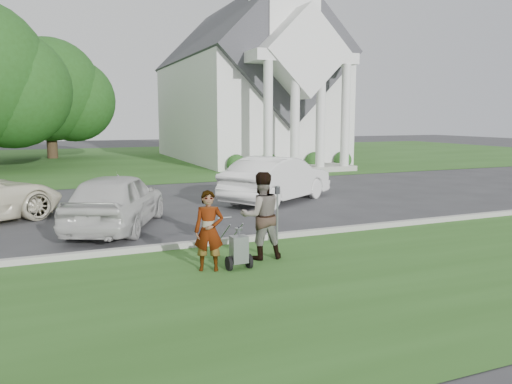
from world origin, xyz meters
TOP-DOWN VIEW (x-y plane):
  - ground at (0.00, 0.00)m, footprint 120.00×120.00m
  - grass_strip at (0.00, -3.00)m, footprint 80.00×7.00m
  - church_lawn at (0.00, 27.00)m, footprint 80.00×30.00m
  - curb at (0.00, 0.55)m, footprint 80.00×0.18m
  - church at (9.00, 23.11)m, footprint 9.19×19.00m
  - tree_back at (-4.01, 29.99)m, footprint 9.61×7.60m
  - striping_cart at (-0.82, -1.48)m, footprint 0.51×1.01m
  - person_left at (-1.40, -1.34)m, footprint 0.69×0.58m
  - person_right at (-0.10, -0.94)m, footprint 0.98×0.80m
  - parking_meter_near at (0.78, 0.12)m, footprint 0.10×0.09m
  - car_b at (-2.61, 3.33)m, footprint 3.60×5.02m
  - car_d at (3.39, 5.70)m, footprint 5.19×4.19m

SIDE VIEW (x-z plane):
  - ground at x=0.00m, z-range 0.00..0.00m
  - grass_strip at x=0.00m, z-range 0.00..0.01m
  - church_lawn at x=0.00m, z-range 0.00..0.01m
  - curb at x=0.00m, z-range 0.00..0.15m
  - striping_cart at x=-0.82m, z-range -0.06..0.87m
  - car_b at x=-2.61m, z-range 0.00..1.59m
  - person_left at x=-1.40m, z-range 0.00..1.61m
  - car_d at x=3.39m, z-range 0.00..1.66m
  - parking_meter_near at x=0.78m, z-range 0.19..1.61m
  - person_right at x=-0.10m, z-range 0.00..1.89m
  - tree_back at x=-4.01m, z-range 0.28..9.17m
  - church at x=9.00m, z-range -6.11..17.99m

